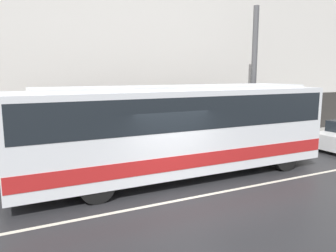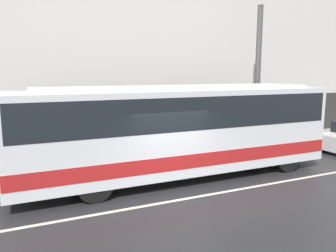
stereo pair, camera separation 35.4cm
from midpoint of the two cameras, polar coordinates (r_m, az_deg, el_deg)
ground_plane at (r=9.81m, az=3.46°, el=-12.68°), size 60.00×60.00×0.00m
sidewalk at (r=14.37m, az=-6.32°, el=-5.24°), size 60.00×2.41×0.17m
building_facade at (r=15.24m, az=-8.25°, el=13.01°), size 60.00×0.35×9.74m
lane_stripe at (r=9.81m, az=3.46°, el=-12.66°), size 54.00×0.14×0.01m
transit_bus at (r=11.38m, az=2.83°, el=-0.10°), size 11.21×2.51×3.22m
utility_pole_near at (r=16.31m, az=15.94°, el=8.17°), size 0.26×0.26×6.57m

